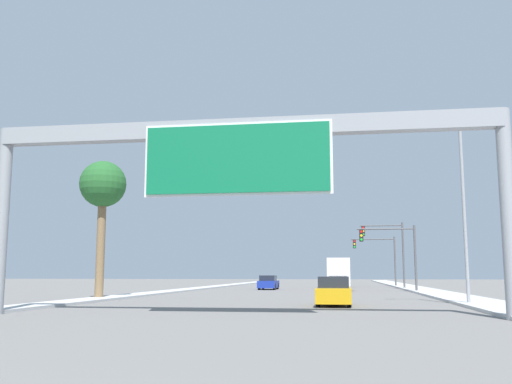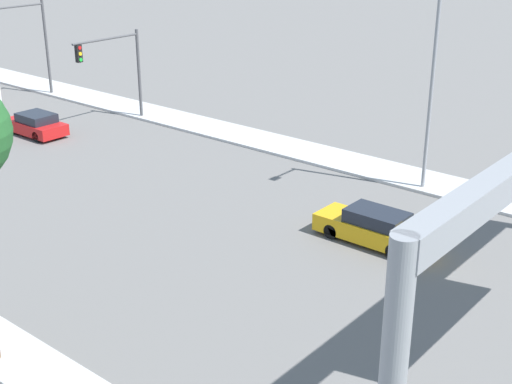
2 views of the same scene
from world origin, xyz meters
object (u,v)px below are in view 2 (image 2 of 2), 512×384
traffic_light_near_intersection (118,62)px  car_far_center (373,227)px  street_lamp_right (430,77)px  car_mid_left (36,125)px  traffic_light_mid_block (29,34)px

traffic_light_near_intersection → car_far_center: bearing=-103.1°
traffic_light_near_intersection → street_lamp_right: 20.68m
car_far_center → street_lamp_right: bearing=10.4°
car_mid_left → street_lamp_right: (6.63, -22.60, 5.03)m
car_far_center → traffic_light_mid_block: traffic_light_mid_block is taller
car_far_center → traffic_light_near_intersection: size_ratio=0.82×
car_far_center → car_mid_left: size_ratio=1.13×
traffic_light_mid_block → street_lamp_right: street_lamp_right is taller
car_far_center → traffic_light_near_intersection: 22.59m
traffic_light_near_intersection → street_lamp_right: street_lamp_right is taller
car_far_center → street_lamp_right: street_lamp_right is taller
car_mid_left → street_lamp_right: street_lamp_right is taller
street_lamp_right → car_mid_left: bearing=106.3°
traffic_light_near_intersection → traffic_light_mid_block: 10.03m
car_mid_left → traffic_light_mid_block: traffic_light_mid_block is taller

